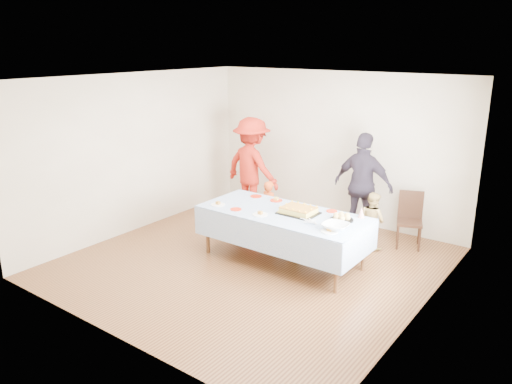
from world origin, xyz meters
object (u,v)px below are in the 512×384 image
birthday_cake (298,211)px  party_table (283,216)px  adult_left (252,167)px  dining_chair (410,216)px

birthday_cake → party_table: bearing=-160.4°
birthday_cake → adult_left: bearing=143.8°
party_table → adult_left: adult_left is taller
birthday_cake → dining_chair: size_ratio=0.61×
dining_chair → adult_left: 3.01m
adult_left → birthday_cake: bearing=150.6°
party_table → adult_left: bearing=138.8°
adult_left → dining_chair: bearing=-167.8°
birthday_cake → adult_left: adult_left is taller
party_table → birthday_cake: 0.25m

